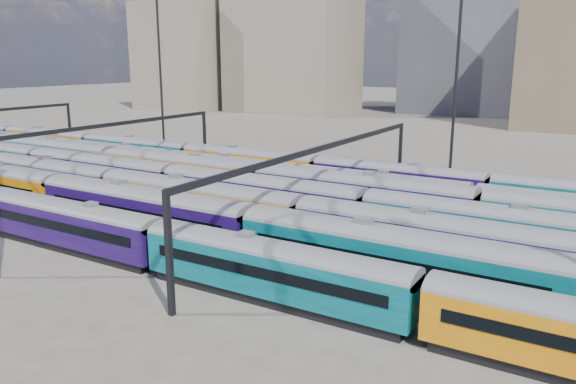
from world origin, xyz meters
The scene contains 12 objects.
ground centered at (0.00, 0.00, 0.00)m, with size 500.00×500.00×0.00m, color #47423C.
rake_0 centered at (-5.69, -15.00, 2.56)m, with size 138.73×2.90×4.87m.
rake_1 centered at (-13.66, -10.00, 2.95)m, with size 136.37×3.32×5.61m.
rake_2 centered at (-11.52, -5.00, 2.87)m, with size 132.75×3.24×5.46m.
rake_3 centered at (-8.05, 0.00, 2.88)m, with size 133.22×3.25×5.48m.
rake_4 centered at (0.00, 5.00, 2.94)m, with size 136.22×3.32×5.61m.
rake_5 centered at (-17.43, 10.00, 2.47)m, with size 114.88×2.80×4.71m.
rake_6 centered at (-18.75, 15.00, 2.59)m, with size 120.27×2.93×4.94m.
gantry_1 centered at (-20.00, 0.00, 6.79)m, with size 0.35×40.35×8.03m.
gantry_2 centered at (10.00, 0.00, 6.79)m, with size 0.35×40.35×8.03m.
mast_1 centered at (-30.00, 22.00, 13.97)m, with size 1.40×0.50×25.60m.
mast_3 centered at (15.00, 24.00, 13.97)m, with size 1.40×0.50×25.60m.
Camera 1 is at (32.73, -43.77, 15.52)m, focal length 35.00 mm.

